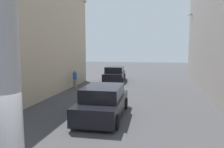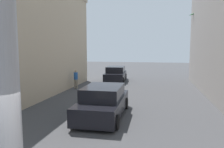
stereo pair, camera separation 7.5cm
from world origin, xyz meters
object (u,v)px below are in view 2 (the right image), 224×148
(car_far, at_px, (116,74))
(palm_tree_far_right, at_px, (204,39))
(pedestrian_far_left, at_px, (76,78))
(car_lead, at_px, (103,102))

(car_far, xyz_separation_m, palm_tree_far_right, (8.79, 1.36, 3.66))
(palm_tree_far_right, xyz_separation_m, pedestrian_far_left, (-11.30, -6.33, -3.46))
(palm_tree_far_right, relative_size, pedestrian_far_left, 4.57)
(car_far, distance_m, palm_tree_far_right, 9.62)
(car_lead, distance_m, pedestrian_far_left, 8.20)
(pedestrian_far_left, bearing_deg, car_lead, -59.29)
(palm_tree_far_right, bearing_deg, pedestrian_far_left, -150.74)
(car_lead, height_order, car_far, same)
(car_far, height_order, palm_tree_far_right, palm_tree_far_right)
(car_far, bearing_deg, palm_tree_far_right, 8.82)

